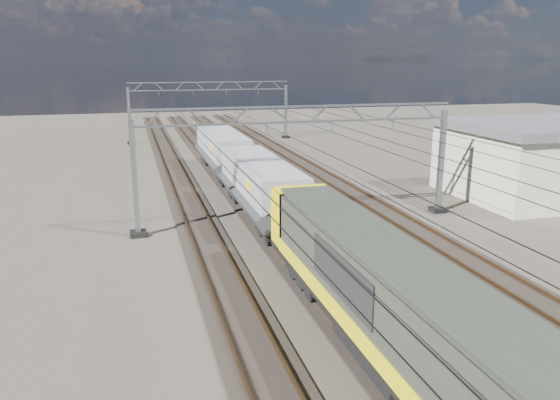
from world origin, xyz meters
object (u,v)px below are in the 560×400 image
object	(u,v)px
locomotive	(392,301)
hopper_wagon_mid	(222,149)
hopper_wagon_lead	(261,184)
catenary_gantry_far	(210,109)
catenary_gantry_mid	(299,160)

from	to	relation	value
locomotive	hopper_wagon_mid	world-z (taller)	locomotive
hopper_wagon_lead	hopper_wagon_mid	distance (m)	14.20
locomotive	catenary_gantry_far	bearing A→B (deg)	87.80
catenary_gantry_far	hopper_wagon_mid	xyz separation A→B (m)	(-2.00, -20.21, -1.67)
catenary_gantry_mid	hopper_wagon_lead	world-z (taller)	catenary_gantry_mid
hopper_wagon_mid	catenary_gantry_mid	bearing A→B (deg)	-82.78
catenary_gantry_mid	catenary_gantry_far	distance (m)	36.00
locomotive	hopper_wagon_mid	xyz separation A→B (m)	(-0.00, 31.90, -0.09)
catenary_gantry_mid	locomotive	distance (m)	16.31
locomotive	hopper_wagon_lead	bearing A→B (deg)	90.00
catenary_gantry_far	hopper_wagon_mid	size ratio (longest dim) A/B	1.53
hopper_wagon_lead	catenary_gantry_mid	bearing A→B (deg)	-38.43
catenary_gantry_mid	locomotive	world-z (taller)	catenary_gantry_mid
catenary_gantry_mid	hopper_wagon_lead	xyz separation A→B (m)	(-2.00, 1.59, -1.67)
catenary_gantry_mid	locomotive	xyz separation A→B (m)	(-2.00, -16.11, -1.58)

